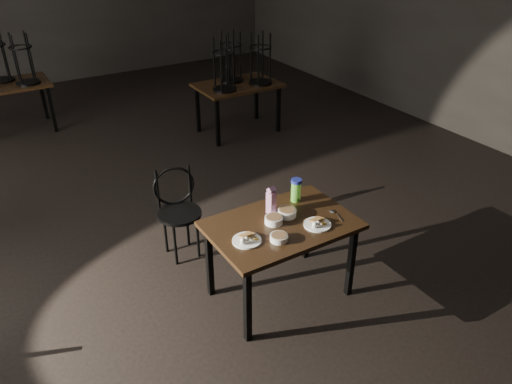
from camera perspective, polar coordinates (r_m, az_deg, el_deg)
room at (r=4.54m, az=-16.08°, el=20.13°), size 12.00×12.04×3.22m
main_table at (r=4.15m, az=2.90°, el=-4.47°), size 1.20×0.80×0.75m
plate_left at (r=3.88m, az=-1.07°, el=-5.42°), size 0.23×0.23×0.07m
plate_right at (r=4.09m, az=7.04°, el=-3.59°), size 0.23×0.23×0.07m
bowl_near at (r=4.09m, az=2.04°, el=-3.18°), size 0.15×0.15×0.06m
bowl_far at (r=4.19m, az=3.57°, el=-2.35°), size 0.16×0.16×0.06m
bowl_big at (r=3.89m, az=2.63°, el=-5.22°), size 0.14×0.14×0.05m
juice_carton at (r=4.18m, az=1.75°, el=-1.02°), size 0.07×0.07×0.25m
water_bottle at (r=4.37m, az=4.60°, el=0.24°), size 0.11×0.11×0.21m
spoon at (r=4.29m, az=8.81°, el=-2.30°), size 0.06×0.21×0.01m
bentwood_chair at (r=4.83m, az=-8.96°, el=-1.52°), size 0.44×0.44×0.88m
bg_table_right at (r=7.50m, az=-2.06°, el=12.42°), size 1.20×0.80×1.48m
bg_table_far at (r=8.34m, az=-26.79°, el=11.12°), size 1.20×0.80×1.48m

